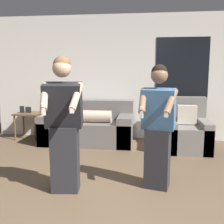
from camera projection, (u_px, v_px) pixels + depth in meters
name	position (u px, v px, depth m)	size (l,w,h in m)	color
ground_plane	(107.00, 220.00, 2.66)	(14.00, 14.00, 0.00)	brown
wall_back	(129.00, 78.00, 5.75)	(6.07, 0.07, 2.70)	silver
couch	(88.00, 127.00, 5.52)	(1.87, 0.91, 0.87)	slate
armchair	(186.00, 132.00, 5.06)	(0.81, 0.92, 0.99)	slate
side_table	(28.00, 116.00, 5.84)	(0.54, 0.50, 0.73)	brown
person_left	(64.00, 125.00, 3.17)	(0.50, 0.53, 1.67)	#28282D
person_right	(158.00, 127.00, 3.29)	(0.48, 0.54, 1.58)	#28282D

